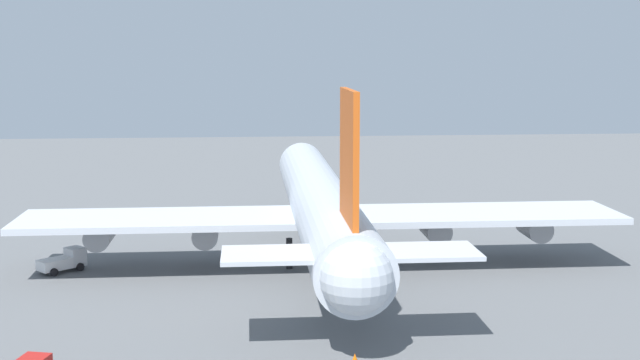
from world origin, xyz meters
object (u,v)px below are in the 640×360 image
cargo_airplane (320,204)px  safety_cone_tail (355,357)px  safety_cone_nose (289,207)px  maintenance_van (64,261)px

cargo_airplane → safety_cone_tail: size_ratio=118.28×
safety_cone_nose → safety_cone_tail: bearing=-178.3°
safety_cone_nose → cargo_airplane: bearing=-176.5°
safety_cone_nose → safety_cone_tail: safety_cone_nose is taller
maintenance_van → safety_cone_tail: (-29.73, -28.33, -0.86)m
safety_cone_nose → maintenance_van: bearing=142.4°
maintenance_van → safety_cone_tail: bearing=-136.4°
maintenance_van → safety_cone_nose: (34.29, -26.38, -0.80)m
cargo_airplane → safety_cone_tail: (-31.71, 0.03, -6.37)m
safety_cone_tail → cargo_airplane: bearing=-0.1°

